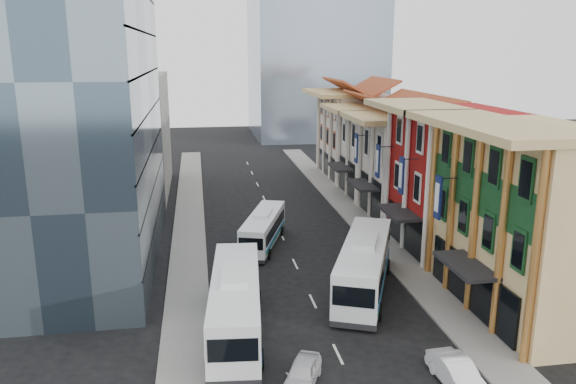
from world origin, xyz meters
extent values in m
plane|color=black|center=(0.00, 0.00, 0.00)|extent=(200.00, 200.00, 0.00)
cube|color=slate|center=(8.50, 22.00, 0.07)|extent=(3.00, 90.00, 0.15)
cube|color=slate|center=(-8.50, 22.00, 0.07)|extent=(3.00, 90.00, 0.15)
cube|color=#D3B67A|center=(14.00, 5.00, 6.00)|extent=(8.00, 14.00, 12.00)
cube|color=maroon|center=(14.00, 17.00, 6.00)|extent=(8.00, 10.00, 12.00)
cube|color=silver|center=(14.00, 26.50, 5.00)|extent=(8.00, 9.00, 10.00)
cube|color=silver|center=(14.00, 35.50, 5.00)|extent=(8.00, 9.00, 10.00)
cube|color=silver|center=(14.00, 46.00, 5.50)|extent=(8.00, 12.00, 11.00)
cube|color=#3D5060|center=(-17.00, 19.00, 15.00)|extent=(12.00, 26.00, 30.00)
cube|color=gray|center=(-16.00, 42.00, 7.00)|extent=(10.00, 18.00, 14.00)
imported|color=silver|center=(-2.56, -1.62, 0.64)|extent=(2.94, 4.06, 1.28)
imported|color=white|center=(5.23, -3.02, 0.71)|extent=(1.80, 4.39, 1.42)
camera|label=1|loc=(-7.38, -26.69, 16.70)|focal=35.00mm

